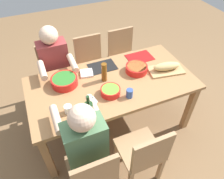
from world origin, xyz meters
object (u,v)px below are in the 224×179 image
chair_far_right (93,174)px  cup_far_center (130,93)px  dining_table (112,88)px  wine_bottle (89,111)px  chair_near_right (56,71)px  beer_bottle (104,72)px  bread_loaf (167,66)px  cutting_board (166,70)px  napkin_stack (87,73)px  chair_far_center (144,154)px  chair_near_center (91,62)px  serving_bowl_salad (110,91)px  chair_near_left (123,55)px  diner_far_right (85,143)px  diner_near_right (56,66)px  serving_bowl_greens (64,81)px  cup_far_right (68,109)px  serving_bowl_fruit (137,68)px  wine_glass (93,99)px

chair_far_right → cup_far_center: size_ratio=8.97×
dining_table → wine_bottle: (0.38, 0.39, 0.19)m
chair_near_right → beer_bottle: beer_bottle is taller
dining_table → bread_loaf: (-0.66, 0.06, 0.15)m
cutting_board → cup_far_center: bearing=20.4°
napkin_stack → chair_far_center: bearing=101.8°
chair_near_center → dining_table: bearing=90.0°
chair_far_right → serving_bowl_salad: size_ratio=4.17×
chair_near_left → diner_far_right: diner_far_right is taller
dining_table → diner_near_right: (0.50, -0.59, 0.04)m
chair_near_center → beer_bottle: size_ratio=3.86×
diner_near_right → beer_bottle: size_ratio=5.45×
serving_bowl_greens → wine_bottle: wine_bottle is taller
diner_far_right → cup_far_right: (0.04, -0.36, 0.09)m
beer_bottle → serving_bowl_fruit: bearing=-179.8°
dining_table → chair_far_center: 0.80m
serving_bowl_salad → napkin_stack: serving_bowl_salad is taller
serving_bowl_fruit → cutting_board: bearing=158.8°
serving_bowl_greens → dining_table: bearing=161.0°
dining_table → chair_far_right: size_ratio=2.14×
wine_bottle → wine_glass: wine_bottle is taller
chair_far_center → serving_bowl_greens: bearing=-62.9°
serving_bowl_fruit → bread_loaf: 0.35m
diner_far_right → cup_far_right: size_ratio=13.85×
chair_far_right → serving_bowl_greens: 0.99m
dining_table → wine_glass: bearing=42.0°
diner_near_right → chair_near_center: 0.58m
serving_bowl_fruit → cup_far_right: cup_far_right is taller
dining_table → chair_far_center: (0.00, 0.78, -0.17)m
chair_far_center → beer_bottle: size_ratio=3.86×
wine_bottle → chair_near_left: bearing=-127.2°
bread_loaf → cup_far_right: bread_loaf is taller
chair_near_right → beer_bottle: 0.91m
serving_bowl_fruit → wine_bottle: bearing=32.4°
chair_far_center → wine_bottle: bearing=-45.7°
chair_near_right → chair_far_right: size_ratio=1.00×
diner_near_right → chair_far_right: diner_near_right is taller
wine_bottle → beer_bottle: bearing=-125.1°
diner_far_right → napkin_stack: (-0.29, -0.84, 0.05)m
serving_bowl_greens → diner_near_right: bearing=-87.5°
chair_near_right → wine_bottle: size_ratio=2.93×
serving_bowl_salad → cutting_board: 0.75m
serving_bowl_greens → cup_far_center: cup_far_center is taller
dining_table → beer_bottle: bearing=-45.8°
chair_near_center → napkin_stack: bearing=68.3°
cup_far_right → wine_bottle: bearing=137.5°
napkin_stack → dining_table: bearing=131.5°
beer_bottle → chair_near_left: bearing=-128.4°
dining_table → wine_bottle: size_ratio=6.29×
cup_far_right → serving_bowl_fruit: bearing=-160.7°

